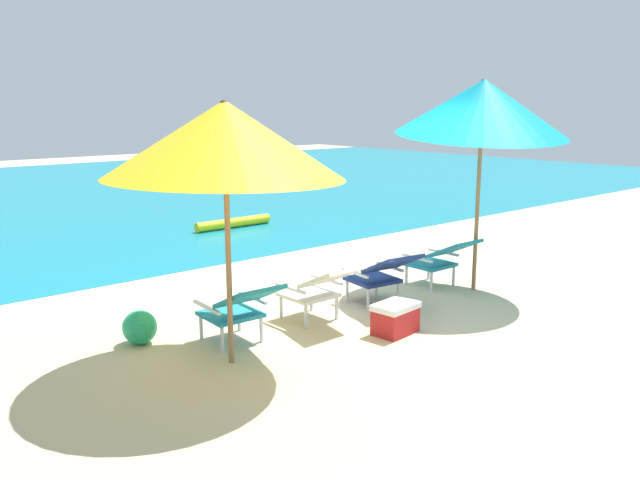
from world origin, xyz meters
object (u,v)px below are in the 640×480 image
object	(u,v)px
swim_buoy	(233,223)
lounge_chair_far_left	(239,306)
lounge_chair_near_right	(382,273)
cooler_box	(395,318)
beach_umbrella_right	(482,107)
beach_ball	(140,327)
beach_umbrella_left	(225,140)
lounge_chair_far_right	(441,257)
lounge_chair_near_left	(319,287)

from	to	relation	value
swim_buoy	lounge_chair_far_left	xyz separation A→B (m)	(-3.35, -5.24, 0.31)
lounge_chair_near_right	cooler_box	xyz separation A→B (m)	(-0.55, -0.73, -0.24)
lounge_chair_far_left	lounge_chair_near_right	xyz separation A→B (m)	(1.96, -0.00, 0.00)
swim_buoy	beach_umbrella_right	bearing A→B (deg)	-90.12
beach_ball	cooler_box	distance (m)	2.56
beach_umbrella_left	beach_umbrella_right	size ratio (longest dim) A/B	0.87
lounge_chair_far_right	cooler_box	size ratio (longest dim) A/B	1.75
lounge_chair_far_right	beach_umbrella_right	size ratio (longest dim) A/B	0.31
lounge_chair_near_left	beach_ball	size ratio (longest dim) A/B	2.61
swim_buoy	beach_ball	distance (m)	6.10
swim_buoy	lounge_chair_far_left	bearing A→B (deg)	-122.55
lounge_chair_far_left	cooler_box	world-z (taller)	lounge_chair_far_left
lounge_chair_near_left	beach_umbrella_right	world-z (taller)	beach_umbrella_right
lounge_chair_far_left	beach_ball	bearing A→B (deg)	136.05
cooler_box	beach_ball	bearing A→B (deg)	146.15
beach_umbrella_left	cooler_box	world-z (taller)	beach_umbrella_left
swim_buoy	beach_umbrella_left	world-z (taller)	beach_umbrella_left
lounge_chair_near_right	beach_umbrella_left	xyz separation A→B (m)	(-2.25, -0.28, 1.61)
beach_umbrella_left	swim_buoy	bearing A→B (deg)	56.67
lounge_chair_far_right	lounge_chair_near_left	bearing A→B (deg)	-179.42
beach_umbrella_left	lounge_chair_near_left	bearing A→B (deg)	13.04
swim_buoy	beach_umbrella_left	distance (m)	6.89
beach_umbrella_right	cooler_box	distance (m)	2.89
lounge_chair_far_left	beach_umbrella_right	bearing A→B (deg)	-5.01
lounge_chair_near_left	cooler_box	distance (m)	0.88
swim_buoy	beach_ball	bearing A→B (deg)	-131.72
lounge_chair_far_left	lounge_chair_far_right	size ratio (longest dim) A/B	1.02
swim_buoy	beach_ball	size ratio (longest dim) A/B	4.73
lounge_chair_far_left	lounge_chair_far_right	distance (m)	3.08
lounge_chair_far_left	beach_umbrella_right	world-z (taller)	beach_umbrella_right
lounge_chair_near_left	lounge_chair_far_right	size ratio (longest dim) A/B	1.01
lounge_chair_near_left	swim_buoy	bearing A→B (deg)	66.06
lounge_chair_far_left	lounge_chair_near_left	world-z (taller)	same
beach_umbrella_right	cooler_box	size ratio (longest dim) A/B	5.68
beach_ball	lounge_chair_near_left	bearing A→B (deg)	-21.10
beach_umbrella_right	lounge_chair_near_right	bearing A→B (deg)	168.14
beach_umbrella_left	lounge_chair_near_right	bearing A→B (deg)	7.19
lounge_chair_near_right	swim_buoy	bearing A→B (deg)	75.20
beach_umbrella_right	cooler_box	xyz separation A→B (m)	(-1.93, -0.44, -2.11)
lounge_chair_near_right	beach_ball	distance (m)	2.77
beach_umbrella_left	beach_ball	bearing A→B (deg)	113.43
swim_buoy	cooler_box	distance (m)	6.28
swim_buoy	beach_umbrella_right	world-z (taller)	beach_umbrella_right
lounge_chair_near_right	cooler_box	bearing A→B (deg)	-127.01
lounge_chair_near_left	lounge_chair_near_right	bearing A→B (deg)	-1.28
lounge_chair_near_left	cooler_box	size ratio (longest dim) A/B	1.76
lounge_chair_far_left	beach_umbrella_right	distance (m)	3.83
lounge_chair_near_right	beach_ball	bearing A→B (deg)	165.49
lounge_chair_far_left	cooler_box	xyz separation A→B (m)	(1.41, -0.74, -0.24)
lounge_chair_far_right	lounge_chair_far_left	bearing A→B (deg)	-179.29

